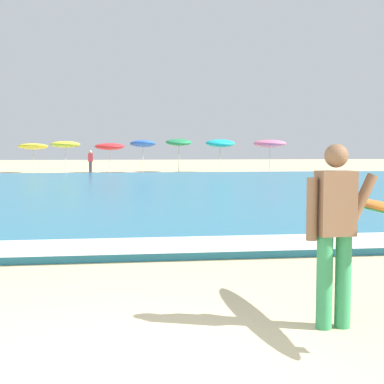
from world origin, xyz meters
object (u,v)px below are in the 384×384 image
Objects in this scene: beach_umbrella_4 at (110,147)px; beach_umbrella_8 at (270,144)px; beach_umbrella_3 at (65,144)px; beach_umbrella_5 at (143,144)px; beach_umbrella_7 at (220,143)px; beach_umbrella_2 at (33,146)px; surfer_with_board at (356,220)px; beachgoer_near_row_left at (90,161)px; beach_umbrella_6 at (179,142)px.

beach_umbrella_4 is 11.07m from beach_umbrella_8.
beach_umbrella_4 is at bearing 23.63° from beach_umbrella_3.
beach_umbrella_5 is 0.97× the size of beach_umbrella_7.
beach_umbrella_2 is 13.07m from beach_umbrella_7.
surfer_with_board is 33.93m from beach_umbrella_4.
beach_umbrella_5 is at bearing 31.20° from beachgoer_near_row_left.
beach_umbrella_5 reaches higher than beach_umbrella_4.
beach_umbrella_7 is at bearing 81.57° from surfer_with_board.
beach_umbrella_3 is at bearing -174.45° from beach_umbrella_7.
beach_umbrella_3 is 3.15m from beach_umbrella_4.
beach_umbrella_7 is 9.19m from beachgoer_near_row_left.
beachgoer_near_row_left is (-1.23, -1.83, -0.99)m from beach_umbrella_4.
beach_umbrella_5 is (5.20, 1.58, 0.07)m from beach_umbrella_3.
beach_umbrella_7 is (5.42, -0.55, 0.03)m from beach_umbrella_5.
beach_umbrella_3 is 10.67m from beach_umbrella_7.
beach_umbrella_5 is (2.31, 0.31, 0.20)m from beach_umbrella_4.
beach_umbrella_6 is 1.08× the size of beach_umbrella_8.
beach_umbrella_7 is at bearing -5.20° from beach_umbrella_2.
beach_umbrella_2 is 10.20m from beach_umbrella_6.
beach_umbrella_8 is at bearing -22.79° from beach_umbrella_6.
beachgoer_near_row_left is (-12.18, -0.20, -1.19)m from beach_umbrella_8.
beach_umbrella_3 is 13.84m from beach_umbrella_8.
beach_umbrella_7 is (2.82, -1.14, -0.08)m from beach_umbrella_6.
beach_umbrella_2 is at bearing 175.20° from beach_umbrella_5.
beach_umbrella_2 is (-8.04, 34.76, 0.81)m from surfer_with_board.
beach_umbrella_5 reaches higher than beach_umbrella_3.
surfer_with_board is 33.04m from beach_umbrella_3.
beach_umbrella_5 is (-0.44, 34.12, 1.00)m from surfer_with_board.
surfer_with_board is at bearing -93.54° from beach_umbrella_6.
beach_umbrella_7 reaches higher than beach_umbrella_5.
beach_umbrella_4 is at bearing 178.29° from beach_umbrella_7.
surfer_with_board is 35.68m from beach_umbrella_2.
beach_umbrella_4 is 1.31× the size of beachgoer_near_row_left.
beach_umbrella_4 is at bearing 56.09° from beachgoer_near_row_left.
beach_umbrella_2 reaches higher than beachgoer_near_row_left.
beach_umbrella_5 is 4.31m from beachgoer_near_row_left.
beach_umbrella_3 is 5.44m from beach_umbrella_5.
surfer_with_board is 1.02× the size of beach_umbrella_8.
beach_umbrella_4 is 0.91× the size of beach_umbrella_8.
beach_umbrella_2 is at bearing 170.96° from beach_umbrella_8.
beach_umbrella_7 is (10.62, 1.03, 0.10)m from beach_umbrella_3.
beachgoer_near_row_left is (-6.14, -2.74, -1.29)m from beach_umbrella_6.
surfer_with_board is at bearing -76.97° from beach_umbrella_2.
beachgoer_near_row_left is at bearing -18.97° from beach_umbrella_3.
beach_umbrella_8 is at bearing -23.48° from beach_umbrella_7.
beach_umbrella_7 is (13.02, -1.18, 0.22)m from beach_umbrella_2.
beach_umbrella_6 is 1.56× the size of beachgoer_near_row_left.
beach_umbrella_6 is at bearing 157.21° from beach_umbrella_8.
beach_umbrella_8 is (8.19, 32.18, 1.01)m from surfer_with_board.
beach_umbrella_5 is at bearing 174.25° from beach_umbrella_7.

